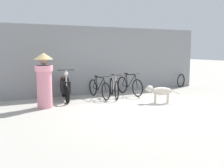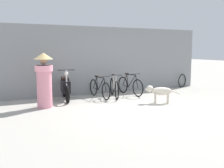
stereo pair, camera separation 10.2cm
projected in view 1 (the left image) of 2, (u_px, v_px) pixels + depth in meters
ground_plane at (149, 109)px, 8.02m from camera, size 60.00×60.00×0.00m
shop_wall_back at (103, 60)px, 10.80m from camera, size 9.30×0.20×2.70m
bicycle_0 at (99, 89)px, 9.78m from camera, size 0.46×1.73×0.84m
bicycle_1 at (114, 88)px, 9.90m from camera, size 0.58×1.64×0.89m
bicycle_2 at (129, 86)px, 10.45m from camera, size 0.46×1.71×0.88m
motorcycle at (65, 88)px, 9.33m from camera, size 0.58×1.84×1.12m
stray_dog at (159, 91)px, 8.82m from camera, size 1.03×0.70×0.60m
person_in_robes at (44, 79)px, 8.04m from camera, size 0.72×0.72×1.71m
spare_tire_left at (181, 81)px, 12.49m from camera, size 0.62×0.23×0.64m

